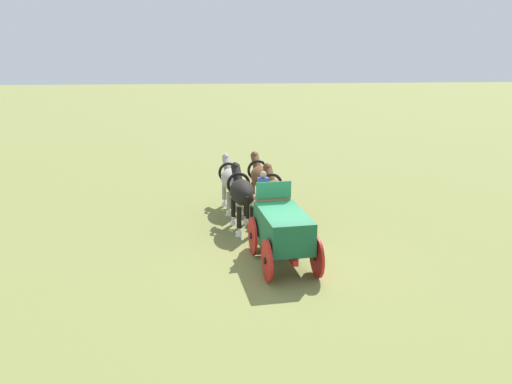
{
  "coord_description": "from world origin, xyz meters",
  "views": [
    {
      "loc": [
        -14.74,
        2.57,
        6.33
      ],
      "look_at": [
        4.42,
        0.33,
        1.2
      ],
      "focal_mm": 35.88,
      "sensor_mm": 36.0,
      "label": 1
    }
  ],
  "objects_px": {
    "draft_horse_rear_off": "(276,193)",
    "draft_horse_lead_near": "(231,180)",
    "show_wagon": "(282,228)",
    "draft_horse_lead_off": "(261,178)",
    "draft_horse_rear_near": "(242,193)"
  },
  "relations": [
    {
      "from": "draft_horse_lead_near",
      "to": "draft_horse_lead_off",
      "type": "xyz_separation_m",
      "value": [
        0.1,
        -1.3,
        0.04
      ]
    },
    {
      "from": "draft_horse_rear_off",
      "to": "draft_horse_lead_near",
      "type": "bearing_deg",
      "value": 31.31
    },
    {
      "from": "show_wagon",
      "to": "draft_horse_rear_off",
      "type": "xyz_separation_m",
      "value": [
        3.6,
        -0.36,
        0.15
      ]
    },
    {
      "from": "draft_horse_rear_near",
      "to": "draft_horse_lead_near",
      "type": "bearing_deg",
      "value": 4.75
    },
    {
      "from": "draft_horse_lead_near",
      "to": "draft_horse_lead_off",
      "type": "bearing_deg",
      "value": -85.52
    },
    {
      "from": "show_wagon",
      "to": "draft_horse_lead_near",
      "type": "bearing_deg",
      "value": 10.73
    },
    {
      "from": "draft_horse_rear_off",
      "to": "show_wagon",
      "type": "bearing_deg",
      "value": 174.31
    },
    {
      "from": "show_wagon",
      "to": "draft_horse_lead_off",
      "type": "xyz_separation_m",
      "value": [
        6.18,
        -0.14,
        0.16
      ]
    },
    {
      "from": "draft_horse_rear_near",
      "to": "draft_horse_rear_off",
      "type": "relative_size",
      "value": 0.99
    },
    {
      "from": "draft_horse_rear_near",
      "to": "draft_horse_lead_near",
      "type": "relative_size",
      "value": 0.99
    },
    {
      "from": "draft_horse_rear_off",
      "to": "draft_horse_lead_near",
      "type": "distance_m",
      "value": 2.91
    },
    {
      "from": "draft_horse_lead_near",
      "to": "draft_horse_rear_near",
      "type": "bearing_deg",
      "value": -175.25
    },
    {
      "from": "draft_horse_rear_off",
      "to": "draft_horse_lead_near",
      "type": "relative_size",
      "value": 0.99
    },
    {
      "from": "draft_horse_lead_off",
      "to": "show_wagon",
      "type": "bearing_deg",
      "value": 178.67
    },
    {
      "from": "show_wagon",
      "to": "draft_horse_rear_off",
      "type": "relative_size",
      "value": 1.9
    }
  ]
}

